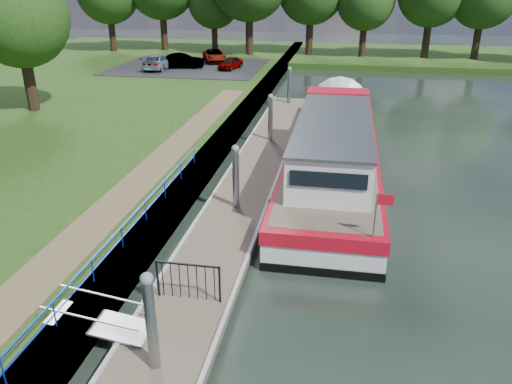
% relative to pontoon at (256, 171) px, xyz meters
% --- Properties ---
extents(ground, '(160.00, 160.00, 0.00)m').
position_rel_pontoon_xyz_m(ground, '(0.00, -13.00, -0.18)').
color(ground, black).
rests_on(ground, ground).
extents(bank_edge, '(1.10, 90.00, 0.78)m').
position_rel_pontoon_xyz_m(bank_edge, '(-2.55, 2.00, 0.20)').
color(bank_edge, '#473D2D').
rests_on(bank_edge, ground).
extents(far_bank, '(60.00, 18.00, 0.60)m').
position_rel_pontoon_xyz_m(far_bank, '(12.00, 39.00, 0.12)').
color(far_bank, '#203E11').
rests_on(far_bank, ground).
extents(footpath, '(1.60, 40.00, 0.05)m').
position_rel_pontoon_xyz_m(footpath, '(-4.40, -5.00, 0.62)').
color(footpath, brown).
rests_on(footpath, riverbank).
extents(carpark, '(14.00, 12.00, 0.06)m').
position_rel_pontoon_xyz_m(carpark, '(-11.00, 25.00, 0.62)').
color(carpark, black).
rests_on(carpark, riverbank).
extents(blue_fence, '(0.04, 18.04, 0.72)m').
position_rel_pontoon_xyz_m(blue_fence, '(-2.75, -10.00, 1.13)').
color(blue_fence, '#0C2DBF').
rests_on(blue_fence, riverbank).
extents(pontoon, '(2.50, 30.00, 0.56)m').
position_rel_pontoon_xyz_m(pontoon, '(0.00, 0.00, 0.00)').
color(pontoon, brown).
rests_on(pontoon, ground).
extents(mooring_piles, '(0.30, 27.30, 3.55)m').
position_rel_pontoon_xyz_m(mooring_piles, '(0.00, 0.00, 1.10)').
color(mooring_piles, gray).
rests_on(mooring_piles, ground).
extents(gangway, '(2.58, 1.00, 0.92)m').
position_rel_pontoon_xyz_m(gangway, '(-1.85, -12.50, 0.44)').
color(gangway, '#A5A8AD').
rests_on(gangway, ground).
extents(gate_panel, '(1.85, 0.05, 1.15)m').
position_rel_pontoon_xyz_m(gate_panel, '(-0.00, -10.80, 0.97)').
color(gate_panel, black).
rests_on(gate_panel, ground).
extents(barge, '(4.36, 21.15, 4.78)m').
position_rel_pontoon_xyz_m(barge, '(3.60, 2.00, 0.90)').
color(barge, black).
rests_on(barge, ground).
extents(bank_tree_a, '(6.12, 6.12, 9.72)m').
position_rel_pontoon_xyz_m(bank_tree_a, '(-15.99, 7.08, 6.84)').
color(bank_tree_a, '#332316').
rests_on(bank_tree_a, riverbank).
extents(car_a, '(2.07, 3.47, 1.10)m').
position_rel_pontoon_xyz_m(car_a, '(-6.73, 24.15, 1.20)').
color(car_a, '#999999').
rests_on(car_a, carpark).
extents(car_b, '(4.25, 2.26, 1.33)m').
position_rel_pontoon_xyz_m(car_b, '(-11.37, 23.99, 1.32)').
color(car_b, '#999999').
rests_on(car_b, carpark).
extents(car_c, '(2.07, 4.67, 1.33)m').
position_rel_pontoon_xyz_m(car_c, '(-13.28, 22.97, 1.32)').
color(car_c, '#999999').
rests_on(car_c, carpark).
extents(car_d, '(3.53, 4.85, 1.23)m').
position_rel_pontoon_xyz_m(car_d, '(-9.28, 28.02, 1.26)').
color(car_d, '#999999').
rests_on(car_d, carpark).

